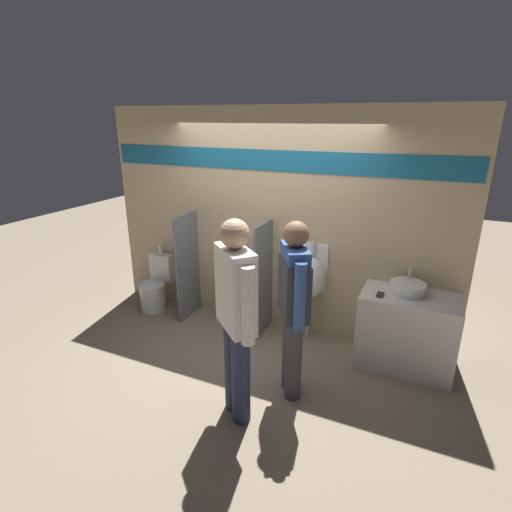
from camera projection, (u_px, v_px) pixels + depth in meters
ground_plane at (250, 342)px, 4.80m from camera, size 16.00×16.00×0.00m
display_wall at (271, 221)px, 4.86m from camera, size 4.50×0.07×2.70m
sink_counter at (406, 331)px, 4.23m from camera, size 0.98×0.57×0.83m
sink_basin at (407, 288)px, 4.15m from camera, size 0.37×0.37×0.25m
cell_phone at (380, 295)px, 4.11m from camera, size 0.07×0.14×0.01m
divider_near_counter at (188, 266)px, 5.26m from camera, size 0.03×0.50×1.41m
divider_mid at (263, 280)px, 4.83m from camera, size 0.03×0.50×1.41m
urinal_near_counter at (228, 264)px, 5.12m from camera, size 0.37×0.29×1.20m
urinal_far at (310, 277)px, 4.69m from camera, size 0.37×0.29×1.20m
toilet at (156, 287)px, 5.58m from camera, size 0.36×0.52×0.89m
person_in_vest at (294, 299)px, 3.63m from camera, size 0.42×0.54×1.73m
person_with_lanyard at (236, 314)px, 3.33m from camera, size 0.51×0.46×1.83m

